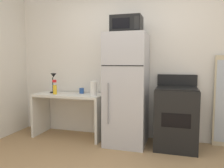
{
  "coord_description": "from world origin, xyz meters",
  "views": [
    {
      "loc": [
        0.69,
        -2.08,
        1.29
      ],
      "look_at": [
        -0.23,
        1.1,
        0.97
      ],
      "focal_mm": 35.55,
      "sensor_mm": 36.0,
      "label": 1
    }
  ],
  "objects_px": {
    "spray_bottle": "(55,89)",
    "desk_lamp": "(53,80)",
    "paper_towel_roll": "(94,89)",
    "oven_range": "(176,117)",
    "microwave": "(127,25)",
    "desk": "(70,106)",
    "coffee_mug": "(82,91)",
    "refrigerator": "(127,90)"
  },
  "relations": [
    {
      "from": "desk_lamp",
      "to": "refrigerator",
      "type": "height_order",
      "value": "refrigerator"
    },
    {
      "from": "spray_bottle",
      "to": "microwave",
      "type": "distance_m",
      "value": 1.6
    },
    {
      "from": "coffee_mug",
      "to": "oven_range",
      "type": "distance_m",
      "value": 1.64
    },
    {
      "from": "refrigerator",
      "to": "coffee_mug",
      "type": "bearing_deg",
      "value": 169.02
    },
    {
      "from": "desk",
      "to": "microwave",
      "type": "xyz_separation_m",
      "value": [
        1.03,
        -0.08,
        1.33
      ]
    },
    {
      "from": "microwave",
      "to": "desk",
      "type": "bearing_deg",
      "value": 175.69
    },
    {
      "from": "microwave",
      "to": "coffee_mug",
      "type": "bearing_deg",
      "value": 167.64
    },
    {
      "from": "microwave",
      "to": "paper_towel_roll",
      "type": "bearing_deg",
      "value": -178.05
    },
    {
      "from": "coffee_mug",
      "to": "refrigerator",
      "type": "bearing_deg",
      "value": -10.98
    },
    {
      "from": "coffee_mug",
      "to": "oven_range",
      "type": "relative_size",
      "value": 0.09
    },
    {
      "from": "paper_towel_roll",
      "to": "microwave",
      "type": "height_order",
      "value": "microwave"
    },
    {
      "from": "coffee_mug",
      "to": "spray_bottle",
      "type": "distance_m",
      "value": 0.46
    },
    {
      "from": "coffee_mug",
      "to": "refrigerator",
      "type": "xyz_separation_m",
      "value": [
        0.84,
        -0.16,
        0.07
      ]
    },
    {
      "from": "spray_bottle",
      "to": "desk",
      "type": "bearing_deg",
      "value": 29.12
    },
    {
      "from": "desk_lamp",
      "to": "microwave",
      "type": "height_order",
      "value": "microwave"
    },
    {
      "from": "spray_bottle",
      "to": "desk_lamp",
      "type": "bearing_deg",
      "value": 127.97
    },
    {
      "from": "paper_towel_roll",
      "to": "microwave",
      "type": "bearing_deg",
      "value": 1.95
    },
    {
      "from": "microwave",
      "to": "desk_lamp",
      "type": "bearing_deg",
      "value": 175.67
    },
    {
      "from": "paper_towel_roll",
      "to": "oven_range",
      "type": "distance_m",
      "value": 1.36
    },
    {
      "from": "refrigerator",
      "to": "desk_lamp",
      "type": "bearing_deg",
      "value": 176.57
    },
    {
      "from": "desk",
      "to": "paper_towel_roll",
      "type": "height_order",
      "value": "paper_towel_roll"
    },
    {
      "from": "paper_towel_roll",
      "to": "oven_range",
      "type": "relative_size",
      "value": 0.22
    },
    {
      "from": "coffee_mug",
      "to": "spray_bottle",
      "type": "height_order",
      "value": "spray_bottle"
    },
    {
      "from": "paper_towel_roll",
      "to": "microwave",
      "type": "xyz_separation_m",
      "value": [
        0.54,
        0.02,
        0.99
      ]
    },
    {
      "from": "spray_bottle",
      "to": "refrigerator",
      "type": "distance_m",
      "value": 1.24
    },
    {
      "from": "coffee_mug",
      "to": "spray_bottle",
      "type": "relative_size",
      "value": 0.38
    },
    {
      "from": "spray_bottle",
      "to": "microwave",
      "type": "relative_size",
      "value": 0.54
    },
    {
      "from": "desk",
      "to": "oven_range",
      "type": "distance_m",
      "value": 1.79
    },
    {
      "from": "paper_towel_roll",
      "to": "oven_range",
      "type": "height_order",
      "value": "oven_range"
    },
    {
      "from": "desk_lamp",
      "to": "oven_range",
      "type": "bearing_deg",
      "value": -1.45
    },
    {
      "from": "paper_towel_roll",
      "to": "refrigerator",
      "type": "xyz_separation_m",
      "value": [
        0.54,
        0.04,
        -0.0
      ]
    },
    {
      "from": "desk",
      "to": "coffee_mug",
      "type": "xyz_separation_m",
      "value": [
        0.19,
        0.11,
        0.27
      ]
    },
    {
      "from": "desk",
      "to": "spray_bottle",
      "type": "xyz_separation_m",
      "value": [
        -0.21,
        -0.12,
        0.32
      ]
    },
    {
      "from": "desk_lamp",
      "to": "coffee_mug",
      "type": "bearing_deg",
      "value": 9.27
    },
    {
      "from": "microwave",
      "to": "spray_bottle",
      "type": "bearing_deg",
      "value": -178.18
    },
    {
      "from": "desk",
      "to": "desk_lamp",
      "type": "xyz_separation_m",
      "value": [
        -0.32,
        0.02,
        0.46
      ]
    },
    {
      "from": "desk",
      "to": "oven_range",
      "type": "bearing_deg",
      "value": -0.92
    },
    {
      "from": "coffee_mug",
      "to": "oven_range",
      "type": "height_order",
      "value": "oven_range"
    },
    {
      "from": "desk_lamp",
      "to": "paper_towel_roll",
      "type": "relative_size",
      "value": 1.47
    },
    {
      "from": "desk_lamp",
      "to": "spray_bottle",
      "type": "relative_size",
      "value": 1.42
    },
    {
      "from": "coffee_mug",
      "to": "paper_towel_roll",
      "type": "height_order",
      "value": "paper_towel_roll"
    },
    {
      "from": "oven_range",
      "to": "spray_bottle",
      "type": "bearing_deg",
      "value": -177.47
    }
  ]
}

